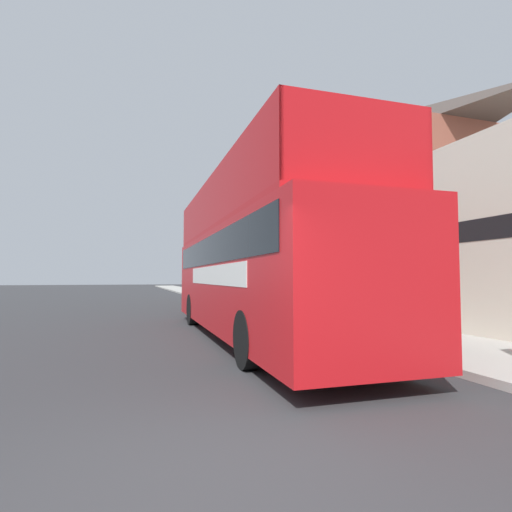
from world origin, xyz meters
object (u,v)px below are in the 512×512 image
(tour_bus, at_px, (252,269))
(lamp_post_third, at_px, (222,249))
(parked_car_ahead_of_bus, at_px, (214,296))
(lamp_post_nearest, at_px, (367,209))
(lamp_post_second, at_px, (261,237))
(litter_bin, at_px, (441,321))

(tour_bus, distance_m, lamp_post_third, 13.67)
(parked_car_ahead_of_bus, bearing_deg, lamp_post_nearest, -77.85)
(lamp_post_nearest, height_order, lamp_post_second, lamp_post_second)
(tour_bus, height_order, lamp_post_third, lamp_post_third)
(tour_bus, xyz_separation_m, parked_car_ahead_of_bus, (0.71, 8.18, -1.10))
(lamp_post_nearest, distance_m, lamp_post_second, 7.55)
(tour_bus, relative_size, lamp_post_third, 2.47)
(tour_bus, bearing_deg, lamp_post_third, 81.28)
(lamp_post_nearest, xyz_separation_m, litter_bin, (0.64, -1.71, -2.62))
(lamp_post_nearest, xyz_separation_m, lamp_post_third, (-0.17, 15.10, 0.05))
(tour_bus, relative_size, lamp_post_nearest, 2.52)
(tour_bus, distance_m, parked_car_ahead_of_bus, 8.28)
(parked_car_ahead_of_bus, xyz_separation_m, lamp_post_nearest, (1.77, -9.89, 2.58))
(tour_bus, xyz_separation_m, lamp_post_nearest, (2.48, -1.71, 1.48))
(parked_car_ahead_of_bus, distance_m, lamp_post_nearest, 10.37)
(parked_car_ahead_of_bus, bearing_deg, lamp_post_second, -54.63)
(tour_bus, height_order, litter_bin, tour_bus)
(parked_car_ahead_of_bus, bearing_deg, lamp_post_third, 74.98)
(tour_bus, bearing_deg, lamp_post_nearest, -33.51)
(lamp_post_second, bearing_deg, litter_bin, -84.65)
(lamp_post_nearest, distance_m, litter_bin, 3.19)
(lamp_post_nearest, bearing_deg, litter_bin, -69.50)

